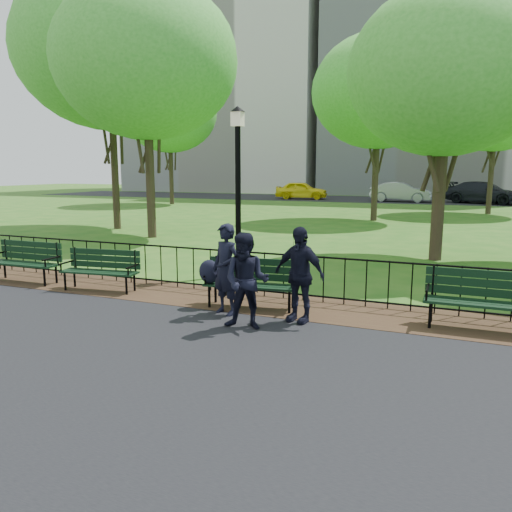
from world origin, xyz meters
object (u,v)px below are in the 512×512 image
at_px(park_bench_left_a, 101,265).
at_px(taxi, 302,190).
at_px(person_left, 226,269).
at_px(sedan_dark, 484,193).
at_px(lamppost, 238,185).
at_px(tree_far_w, 169,112).
at_px(tree_near_w, 146,60).
at_px(tree_mid_w, 109,50).
at_px(park_bench_left_b, 26,257).
at_px(person_mid, 246,281).
at_px(tree_near_e, 447,72).
at_px(tree_far_e, 497,101).
at_px(tree_far_c, 379,91).
at_px(park_bench_right_a, 485,294).
at_px(sedan_silver, 401,192).
at_px(person_right, 299,274).
at_px(park_bench_main, 233,275).

height_order(park_bench_left_a, taxi, taxi).
relative_size(person_left, sedan_dark, 0.29).
height_order(lamppost, tree_far_w, tree_far_w).
xyz_separation_m(tree_near_w, tree_mid_w, (-2.89, 1.70, 0.95)).
bearing_deg(tree_near_w, park_bench_left_a, -63.08).
height_order(park_bench_left_a, tree_near_w, tree_near_w).
relative_size(taxi, sedan_dark, 0.79).
relative_size(park_bench_left_b, person_mid, 1.14).
relative_size(tree_near_e, tree_far_e, 0.82).
height_order(tree_near_w, sedan_dark, tree_near_w).
distance_m(tree_near_e, tree_far_c, 10.84).
bearing_deg(tree_far_c, sedan_dark, 70.31).
relative_size(park_bench_right_a, tree_far_e, 0.20).
relative_size(tree_far_c, tree_far_e, 1.00).
distance_m(tree_far_w, person_left, 28.61).
bearing_deg(tree_mid_w, lamppost, -37.23).
bearing_deg(person_left, park_bench_right_a, 31.75).
relative_size(tree_far_c, person_mid, 5.75).
relative_size(tree_far_c, tree_far_w, 0.95).
relative_size(taxi, sedan_silver, 0.94).
bearing_deg(tree_mid_w, person_mid, -44.45).
bearing_deg(person_right, lamppost, 144.61).
relative_size(park_bench_left_a, tree_far_e, 0.19).
height_order(person_left, person_right, person_right).
height_order(park_bench_left_a, tree_far_c, tree_far_c).
bearing_deg(park_bench_left_b, park_bench_left_a, -1.57).
bearing_deg(tree_far_w, park_bench_main, -55.82).
bearing_deg(taxi, tree_mid_w, 168.55).
bearing_deg(sedan_silver, tree_near_w, 166.26).
relative_size(tree_far_c, taxi, 2.05).
height_order(tree_near_e, person_right, tree_near_e).
bearing_deg(tree_near_w, park_bench_main, -47.61).
height_order(tree_near_w, tree_mid_w, tree_mid_w).
bearing_deg(tree_far_e, lamppost, -107.10).
relative_size(lamppost, tree_far_w, 0.42).
xyz_separation_m(tree_far_c, person_mid, (0.94, -17.87, -5.34)).
height_order(park_bench_main, taxi, taxi).
relative_size(tree_far_c, person_right, 5.55).
height_order(tree_far_e, sedan_silver, tree_far_e).
xyz_separation_m(park_bench_main, person_right, (1.38, -0.40, 0.20)).
distance_m(lamppost, tree_near_w, 8.57).
bearing_deg(sedan_dark, person_mid, -164.40).
height_order(park_bench_main, sedan_silver, sedan_silver).
height_order(park_bench_main, park_bench_left_b, park_bench_left_b).
xyz_separation_m(park_bench_main, tree_far_e, (5.16, 22.94, 5.52)).
distance_m(person_mid, sedan_dark, 33.25).
distance_m(person_mid, person_right, 0.94).
distance_m(tree_far_w, taxi, 12.84).
distance_m(tree_near_w, tree_near_e, 10.11).
distance_m(park_bench_main, tree_near_e, 8.53).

